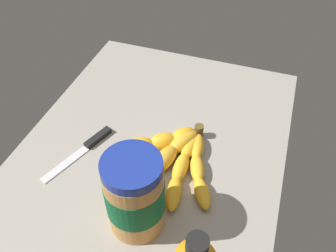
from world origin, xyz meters
TOP-DOWN VIEW (x-y plane):
  - ground_plane at (0.00, 0.00)cm, footprint 71.99×56.18cm
  - banana_bunch at (3.34, 5.98)cm, footprint 22.36×22.06cm
  - peanut_butter_jar at (18.34, 3.81)cm, footprint 10.14×10.14cm
  - butter_knife at (6.29, -13.65)cm, footprint 17.99×8.07cm

SIDE VIEW (x-z plane):
  - ground_plane at x=0.00cm, z-range -4.49..0.00cm
  - butter_knife at x=6.29cm, z-range -0.13..1.07cm
  - banana_bunch at x=3.34cm, z-range -0.20..3.57cm
  - peanut_butter_jar at x=18.34cm, z-range -0.08..16.46cm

